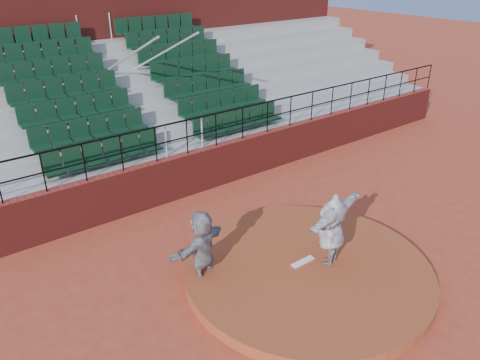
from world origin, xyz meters
name	(u,v)px	position (x,y,z in m)	size (l,w,h in m)	color
ground	(307,274)	(0.00, 0.00, 0.00)	(90.00, 90.00, 0.00)	#AD3F27
pitchers_mound	(307,270)	(0.00, 0.00, 0.12)	(5.50, 5.50, 0.25)	#9C4323
pitching_rubber	(303,262)	(0.00, 0.15, 0.27)	(0.60, 0.15, 0.03)	white
boundary_wall	(189,173)	(0.00, 5.00, 0.65)	(24.00, 0.30, 1.30)	maroon
wall_railing	(187,129)	(0.00, 5.00, 2.03)	(24.04, 0.05, 1.03)	black
seating_deck	(132,117)	(0.00, 8.65, 1.44)	(24.00, 5.97, 4.63)	#999994
press_box_facade	(82,39)	(0.00, 12.60, 3.55)	(24.00, 3.00, 7.10)	maroon
pitcher	(331,229)	(0.44, -0.19, 1.12)	(2.13, 0.58, 1.74)	black
fielder	(202,248)	(-1.98, 1.23, 0.86)	(1.60, 0.51, 1.73)	black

